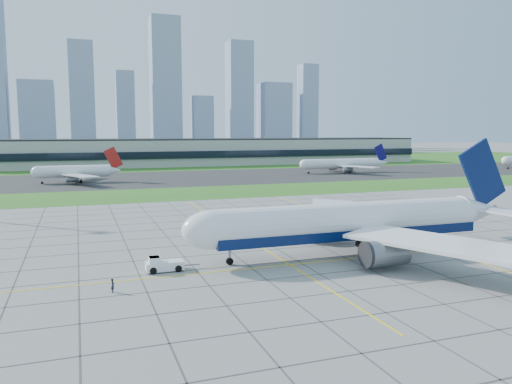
# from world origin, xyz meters

# --- Properties ---
(ground) EXTENTS (1400.00, 1400.00, 0.00)m
(ground) POSITION_xyz_m (0.00, 0.00, 0.00)
(ground) COLOR gray
(ground) RESTS_ON ground
(grass_median) EXTENTS (700.00, 35.00, 0.04)m
(grass_median) POSITION_xyz_m (0.00, 90.00, 0.02)
(grass_median) COLOR #2C651D
(grass_median) RESTS_ON ground
(asphalt_taxiway) EXTENTS (700.00, 75.00, 0.04)m
(asphalt_taxiway) POSITION_xyz_m (0.00, 145.00, 0.03)
(asphalt_taxiway) COLOR #383838
(asphalt_taxiway) RESTS_ON ground
(grass_far) EXTENTS (700.00, 145.00, 0.04)m
(grass_far) POSITION_xyz_m (0.00, 255.00, 0.02)
(grass_far) COLOR #2C651D
(grass_far) RESTS_ON ground
(apron_markings) EXTENTS (120.00, 130.00, 0.03)m
(apron_markings) POSITION_xyz_m (0.43, 11.09, 0.02)
(apron_markings) COLOR #474744
(apron_markings) RESTS_ON ground
(terminal) EXTENTS (260.00, 43.00, 15.80)m
(terminal) POSITION_xyz_m (40.00, 229.87, 7.89)
(terminal) COLOR #B7B7B2
(terminal) RESTS_ON ground
(city_skyline) EXTENTS (523.00, 32.40, 160.00)m
(city_skyline) POSITION_xyz_m (-8.71, 520.00, 59.09)
(city_skyline) COLOR #8D9EB9
(city_skyline) RESTS_ON ground
(airliner) EXTENTS (59.77, 60.60, 18.82)m
(airliner) POSITION_xyz_m (2.21, 0.89, 5.15)
(airliner) COLOR white
(airliner) RESTS_ON ground
(pushback_tug) EXTENTS (7.85, 2.80, 2.18)m
(pushback_tug) POSITION_xyz_m (-28.57, 1.03, 0.97)
(pushback_tug) COLOR white
(pushback_tug) RESTS_ON ground
(crew_near) EXTENTS (0.58, 0.74, 1.79)m
(crew_near) POSITION_xyz_m (-35.99, -6.51, 0.90)
(crew_near) COLOR black
(crew_near) RESTS_ON ground
(distant_jet_1) EXTENTS (31.89, 42.66, 14.08)m
(distant_jet_1) POSITION_xyz_m (-40.27, 137.73, 4.48)
(distant_jet_1) COLOR white
(distant_jet_1) RESTS_ON ground
(distant_jet_2) EXTENTS (45.66, 42.66, 14.08)m
(distant_jet_2) POSITION_xyz_m (82.09, 145.00, 4.49)
(distant_jet_2) COLOR white
(distant_jet_2) RESTS_ON ground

